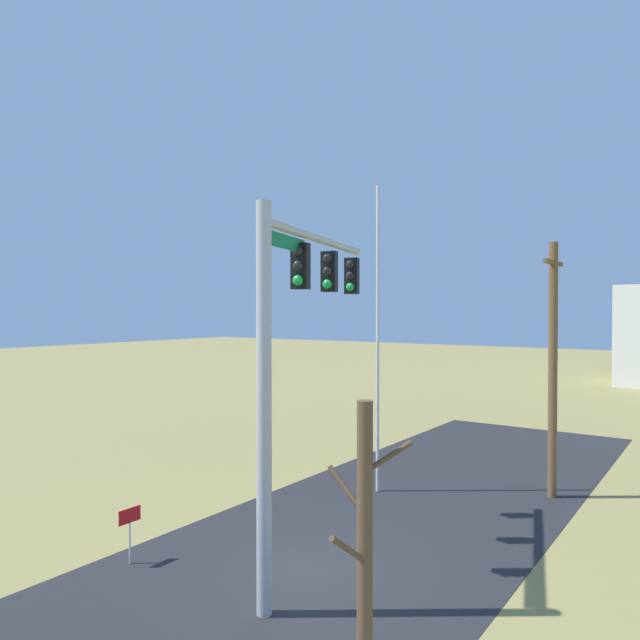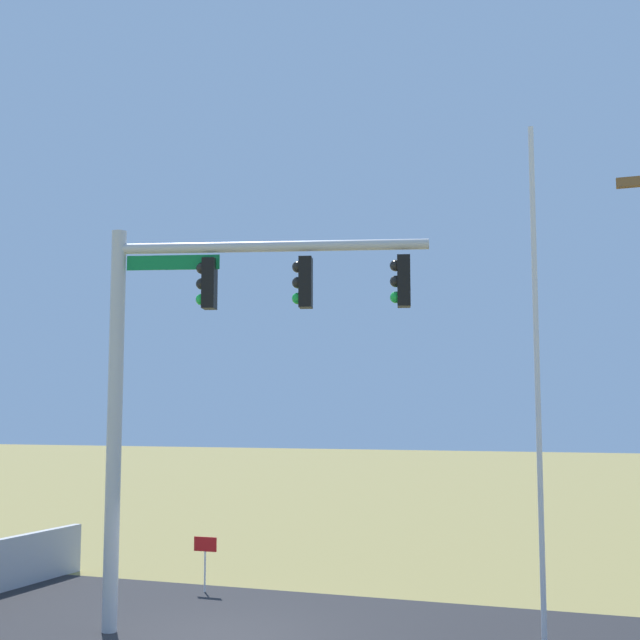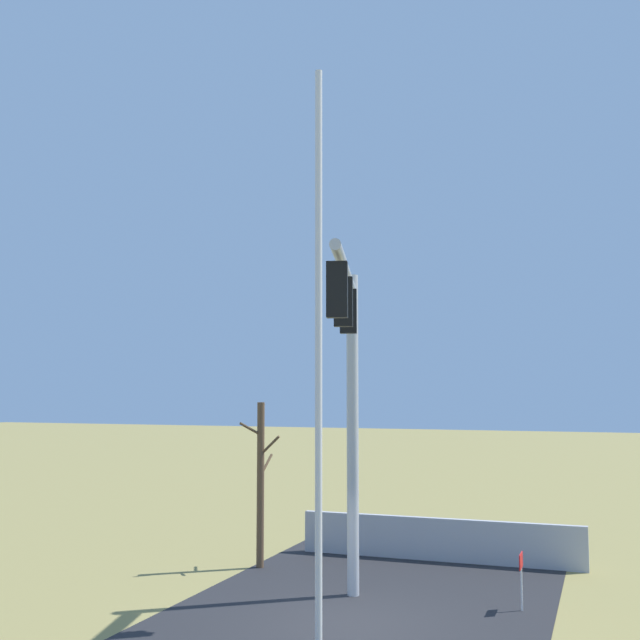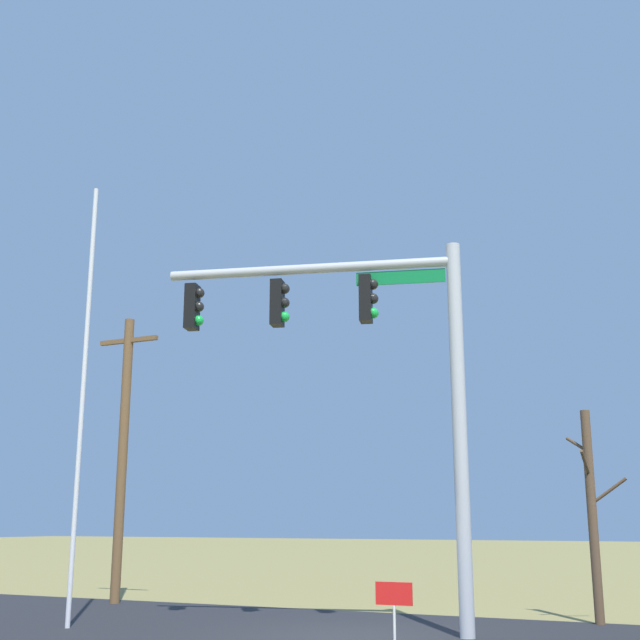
{
  "view_description": "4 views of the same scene",
  "coord_description": "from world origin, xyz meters",
  "px_view_note": "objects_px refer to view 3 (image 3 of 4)",
  "views": [
    {
      "loc": [
        10.3,
        7.45,
        5.53
      ],
      "look_at": [
        -1.41,
        -0.7,
        5.3
      ],
      "focal_mm": 33.27,
      "sensor_mm": 36.0,
      "label": 1
    },
    {
      "loc": [
        -7.07,
        14.62,
        3.99
      ],
      "look_at": [
        -1.51,
        -0.8,
        5.78
      ],
      "focal_mm": 48.52,
      "sensor_mm": 36.0,
      "label": 2
    },
    {
      "loc": [
        -15.72,
        -5.14,
        4.74
      ],
      "look_at": [
        -0.28,
        0.47,
        6.22
      ],
      "focal_mm": 44.15,
      "sensor_mm": 36.0,
      "label": 3
    },
    {
      "loc": [
        6.61,
        -15.21,
        2.08
      ],
      "look_at": [
        -0.36,
        -0.47,
        5.98
      ],
      "focal_mm": 47.3,
      "sensor_mm": 36.0,
      "label": 4
    }
  ],
  "objects_px": {
    "signal_mast": "(349,367)",
    "flagpole": "(319,396)",
    "bare_tree": "(261,482)",
    "open_sign": "(521,568)"
  },
  "relations": [
    {
      "from": "signal_mast",
      "to": "flagpole",
      "type": "distance_m",
      "value": 6.22
    },
    {
      "from": "signal_mast",
      "to": "flagpole",
      "type": "xyz_separation_m",
      "value": [
        -6.01,
        -1.5,
        -0.6
      ]
    },
    {
      "from": "bare_tree",
      "to": "open_sign",
      "type": "distance_m",
      "value": 7.4
    },
    {
      "from": "flagpole",
      "to": "bare_tree",
      "type": "height_order",
      "value": "flagpole"
    },
    {
      "from": "open_sign",
      "to": "bare_tree",
      "type": "bearing_deg",
      "value": 75.1
    },
    {
      "from": "signal_mast",
      "to": "flagpole",
      "type": "height_order",
      "value": "flagpole"
    },
    {
      "from": "signal_mast",
      "to": "bare_tree",
      "type": "xyz_separation_m",
      "value": [
        3.48,
        3.65,
        -2.99
      ]
    },
    {
      "from": "flagpole",
      "to": "bare_tree",
      "type": "relative_size",
      "value": 2.11
    },
    {
      "from": "signal_mast",
      "to": "open_sign",
      "type": "relative_size",
      "value": 6.15
    },
    {
      "from": "flagpole",
      "to": "bare_tree",
      "type": "distance_m",
      "value": 11.05
    }
  ]
}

